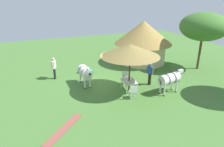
% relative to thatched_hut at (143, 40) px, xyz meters
% --- Properties ---
extents(ground_plane, '(36.00, 36.00, 0.00)m').
position_rel_thatched_hut_xyz_m(ground_plane, '(3.47, -5.24, -2.15)').
color(ground_plane, '#497734').
extents(thatched_hut, '(5.28, 5.28, 3.87)m').
position_rel_thatched_hut_xyz_m(thatched_hut, '(0.00, 0.00, 0.00)').
color(thatched_hut, beige).
rests_on(thatched_hut, ground_plane).
extents(shade_umbrella, '(3.79, 3.79, 3.21)m').
position_rel_thatched_hut_xyz_m(shade_umbrella, '(5.06, -4.01, 0.68)').
color(shade_umbrella, '#41341F').
rests_on(shade_umbrella, ground_plane).
extents(patio_dining_table, '(1.31, 0.98, 0.74)m').
position_rel_thatched_hut_xyz_m(patio_dining_table, '(5.06, -4.01, -1.50)').
color(patio_dining_table, silver).
rests_on(patio_dining_table, ground_plane).
extents(patio_chair_east_end, '(0.52, 0.53, 0.90)m').
position_rel_thatched_hut_xyz_m(patio_chair_east_end, '(3.95, -3.72, -1.63)').
color(patio_chair_east_end, silver).
rests_on(patio_chair_east_end, ground_plane).
extents(patio_chair_near_lawn, '(0.51, 0.52, 0.90)m').
position_rel_thatched_hut_xyz_m(patio_chair_near_lawn, '(6.18, -4.27, -1.63)').
color(patio_chair_near_lawn, silver).
rests_on(patio_chair_near_lawn, ground_plane).
extents(guest_beside_umbrella, '(0.58, 0.27, 1.64)m').
position_rel_thatched_hut_xyz_m(guest_beside_umbrella, '(4.71, -2.17, -1.16)').
color(guest_beside_umbrella, black).
rests_on(guest_beside_umbrella, ground_plane).
extents(standing_watcher, '(0.55, 0.40, 1.70)m').
position_rel_thatched_hut_xyz_m(standing_watcher, '(0.98, -8.29, -1.12)').
color(standing_watcher, black).
rests_on(standing_watcher, ground_plane).
extents(striped_lounge_chair, '(0.85, 0.96, 0.64)m').
position_rel_thatched_hut_xyz_m(striped_lounge_chair, '(0.73, -5.56, -1.89)').
color(striped_lounge_chair, '#34A072').
rests_on(striped_lounge_chair, ground_plane).
extents(zebra_nearest_camera, '(0.89, 2.09, 1.53)m').
position_rel_thatched_hut_xyz_m(zebra_nearest_camera, '(6.34, -1.72, -1.16)').
color(zebra_nearest_camera, silver).
rests_on(zebra_nearest_camera, ground_plane).
extents(zebra_by_umbrella, '(2.26, 0.68, 1.50)m').
position_rel_thatched_hut_xyz_m(zebra_by_umbrella, '(3.04, -6.46, -1.19)').
color(zebra_by_umbrella, silver).
rests_on(zebra_by_umbrella, ground_plane).
extents(acacia_tree_left_background, '(3.84, 3.84, 4.78)m').
position_rel_thatched_hut_xyz_m(acacia_tree_left_background, '(3.46, 3.53, 1.48)').
color(acacia_tree_left_background, brown).
rests_on(acacia_tree_left_background, ground_plane).
extents(brick_patio_kerb, '(2.23, 2.24, 0.08)m').
position_rel_thatched_hut_xyz_m(brick_patio_kerb, '(7.68, -8.88, -2.11)').
color(brick_patio_kerb, '#974D44').
rests_on(brick_patio_kerb, ground_plane).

